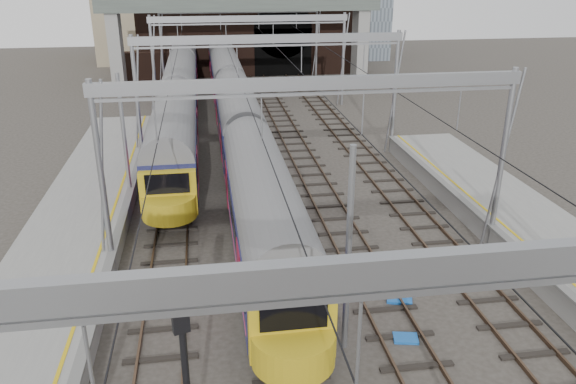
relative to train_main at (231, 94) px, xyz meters
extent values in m
cube|color=gray|center=(-8.20, -28.27, -1.84)|extent=(4.20, 55.00, 1.10)
cube|color=slate|center=(-6.15, -28.27, -1.34)|extent=(0.35, 55.00, 0.12)
cube|color=gold|center=(-6.65, -28.27, -1.28)|extent=(0.12, 55.00, 0.01)
cube|color=#4C3828|center=(-4.72, -15.77, -2.30)|extent=(0.08, 80.00, 0.16)
cube|color=#4C3828|center=(-3.28, -15.77, -2.30)|extent=(0.08, 80.00, 0.16)
cube|color=black|center=(-4.00, -15.77, -2.38)|extent=(2.40, 80.00, 0.14)
cube|color=#4C3828|center=(-0.72, -15.77, -2.30)|extent=(0.08, 80.00, 0.16)
cube|color=#4C3828|center=(0.72, -15.77, -2.30)|extent=(0.08, 80.00, 0.16)
cube|color=black|center=(0.00, -15.77, -2.38)|extent=(2.40, 80.00, 0.14)
cube|color=#4C3828|center=(3.28, -15.77, -2.30)|extent=(0.08, 80.00, 0.16)
cube|color=#4C3828|center=(4.72, -15.77, -2.30)|extent=(0.08, 80.00, 0.16)
cube|color=black|center=(4.00, -15.77, -2.38)|extent=(2.40, 80.00, 0.14)
cube|color=#4C3828|center=(7.28, -15.77, -2.30)|extent=(0.08, 80.00, 0.16)
cube|color=#4C3828|center=(8.72, -15.77, -2.30)|extent=(0.08, 80.00, 0.16)
cube|color=black|center=(8.00, -15.77, -2.38)|extent=(2.40, 80.00, 0.14)
cube|color=gray|center=(2.00, -36.77, 5.21)|extent=(16.80, 0.28, 0.50)
cylinder|color=gray|center=(-6.20, -22.77, 1.61)|extent=(0.24, 0.24, 8.00)
cylinder|color=gray|center=(10.20, -22.77, 1.61)|extent=(0.24, 0.24, 8.00)
cube|color=gray|center=(2.00, -22.77, 5.21)|extent=(16.80, 0.28, 0.50)
cylinder|color=gray|center=(-6.20, -8.77, 1.61)|extent=(0.24, 0.24, 8.00)
cylinder|color=gray|center=(10.20, -8.77, 1.61)|extent=(0.24, 0.24, 8.00)
cube|color=gray|center=(2.00, -8.77, 5.21)|extent=(16.80, 0.28, 0.50)
cylinder|color=gray|center=(-6.20, 5.23, 1.61)|extent=(0.24, 0.24, 8.00)
cylinder|color=gray|center=(10.20, 5.23, 1.61)|extent=(0.24, 0.24, 8.00)
cube|color=gray|center=(2.00, 5.23, 5.21)|extent=(16.80, 0.28, 0.50)
cylinder|color=gray|center=(-6.20, 17.23, 1.61)|extent=(0.24, 0.24, 8.00)
cylinder|color=gray|center=(10.20, 17.23, 1.61)|extent=(0.24, 0.24, 8.00)
cube|color=gray|center=(2.00, 17.23, 5.21)|extent=(16.80, 0.28, 0.50)
cube|color=black|center=(-4.00, -15.77, 3.11)|extent=(0.03, 80.00, 0.03)
cube|color=black|center=(0.00, -15.77, 3.11)|extent=(0.03, 80.00, 0.03)
cube|color=black|center=(4.00, -15.77, 3.11)|extent=(0.03, 80.00, 0.03)
cube|color=black|center=(8.00, -15.77, 3.11)|extent=(0.03, 80.00, 0.03)
cube|color=black|center=(4.00, 21.23, 2.11)|extent=(26.00, 2.00, 9.00)
cube|color=black|center=(7.00, 20.21, 0.21)|extent=(6.50, 0.10, 5.20)
cylinder|color=black|center=(7.00, 20.21, 2.81)|extent=(6.50, 0.10, 6.50)
cube|color=black|center=(-8.00, 20.23, -0.89)|extent=(6.00, 1.50, 3.00)
cube|color=gray|center=(-10.50, 15.23, 1.71)|extent=(1.20, 2.50, 8.20)
cube|color=gray|center=(14.50, 15.23, 1.71)|extent=(1.20, 2.50, 8.20)
cube|color=#58635C|center=(2.00, 15.23, 5.81)|extent=(28.00, 3.00, 1.40)
cube|color=black|center=(0.00, 0.08, -2.04)|extent=(2.04, 60.60, 0.70)
cube|color=#16164D|center=(0.00, 0.08, -0.23)|extent=(2.60, 60.60, 2.32)
cylinder|color=slate|center=(0.00, 0.08, 0.93)|extent=(2.55, 60.10, 2.55)
cube|color=black|center=(0.00, 0.08, 0.14)|extent=(2.62, 59.40, 0.70)
cube|color=#C43D5A|center=(0.00, 0.08, -0.88)|extent=(2.62, 59.60, 0.11)
cube|color=gold|center=(0.00, -30.37, -0.33)|extent=(2.55, 0.60, 2.12)
cube|color=black|center=(0.00, -30.54, 0.23)|extent=(1.95, 0.08, 0.93)
cube|color=black|center=(-4.00, 3.62, -2.04)|extent=(2.07, 45.86, 0.70)
cube|color=#16164D|center=(-4.00, 3.62, -0.22)|extent=(2.63, 45.86, 2.35)
cylinder|color=slate|center=(-4.00, 3.62, 0.96)|extent=(2.58, 45.36, 2.58)
cube|color=black|center=(-4.00, 3.62, 0.16)|extent=(2.65, 44.66, 0.70)
cube|color=#C43D5A|center=(-4.00, 3.62, -0.87)|extent=(2.65, 44.86, 0.11)
cube|color=gold|center=(-4.00, -19.47, -0.32)|extent=(2.58, 0.60, 2.15)
cube|color=black|center=(-4.00, -19.64, 0.25)|extent=(1.97, 0.08, 0.94)
cube|color=black|center=(-2.93, -33.14, 2.35)|extent=(0.41, 0.28, 0.95)
sphere|color=red|center=(-2.93, -33.26, 2.56)|extent=(0.19, 0.19, 0.19)
cube|color=blue|center=(4.14, -28.73, -2.34)|extent=(0.93, 0.74, 0.10)
cube|color=blue|center=(-0.23, -25.65, -2.34)|extent=(1.01, 0.82, 0.10)
cube|color=blue|center=(4.73, -26.40, -2.34)|extent=(1.09, 0.92, 0.11)
camera|label=1|loc=(-2.16, -43.68, 9.38)|focal=35.00mm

